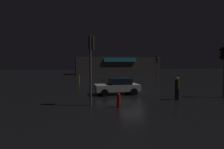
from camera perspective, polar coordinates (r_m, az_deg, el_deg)
ground_plane at (r=19.69m, az=5.96°, el=-4.68°), size 120.00×120.00×0.00m
store_building at (r=48.23m, az=1.40°, el=2.59°), size 20.00×6.36×4.09m
traffic_signal_main at (r=12.69m, az=-6.03°, el=5.54°), size 0.41×0.43×4.51m
traffic_signal_opposite at (r=17.86m, az=29.62°, el=3.06°), size 0.43×0.42×3.99m
traffic_signal_cross_left at (r=27.00m, az=13.01°, el=2.93°), size 0.42×0.42×3.61m
car_near at (r=17.29m, az=1.66°, el=-3.37°), size 3.90×2.09×1.42m
pedestrian at (r=15.40m, az=18.40°, el=-3.34°), size 0.43×0.43×1.72m
fire_hydrant at (r=12.27m, az=1.92°, el=-7.51°), size 0.22×0.22×0.90m
bollard_kerb_a at (r=26.39m, az=7.13°, el=-1.49°), size 0.13×0.13×1.03m
bollard_kerb_b at (r=25.59m, az=-9.56°, el=-1.44°), size 0.13×0.13×1.23m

